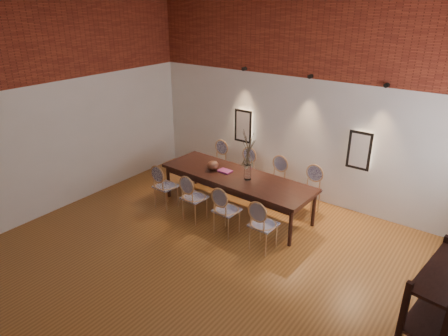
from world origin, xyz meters
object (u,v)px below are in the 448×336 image
Objects in this scene: chair_near_c at (227,210)px; chair_near_d at (264,224)px; book at (225,171)px; dining_table at (236,193)px; chair_near_a at (166,186)px; vase at (248,172)px; chair_far_a at (216,163)px; chair_near_b at (194,197)px; bowl at (213,165)px; chair_far_b at (244,171)px; chair_far_c at (274,181)px; chair_far_d at (308,192)px.

chair_near_c is 1.00× the size of chair_near_d.
dining_table is at bearing -5.59° from book.
vase reaches higher than chair_near_a.
chair_near_b is at bearing 116.50° from chair_far_a.
bowl is at bearing 142.06° from chair_near_c.
chair_far_b is (-0.71, 1.59, 0.00)m from chair_near_c.
chair_near_b is 1.74m from chair_far_c.
chair_far_c is 0.78m from chair_far_d.
dining_table is 0.59m from vase.
chair_near_d is 1.56m from chair_far_d.
book is (-0.64, 0.82, 0.30)m from chair_near_c.
dining_table is 3.31× the size of chair_far_c.
chair_far_b is at bearing 90.00° from chair_near_b.
book is at bearing 42.12° from chair_near_a.
bowl is at bearing -179.11° from vase.
vase is at bearing 130.06° from chair_far_b.
chair_far_a and chair_far_b have the same top height.
dining_table is 3.31× the size of chair_far_a.
chair_near_b is 1.00× the size of chair_far_b.
vase is (1.40, -0.84, 0.43)m from chair_far_a.
chair_near_c is at bearing -0.00° from chair_near_b.
book is (0.26, 0.05, -0.07)m from bowl.
chair_near_c is (0.35, -0.80, 0.09)m from dining_table.
chair_far_a is at bearing 146.23° from dining_table.
chair_far_a is at bearing 0.00° from chair_far_b.
chair_near_c is 0.90m from vase.
chair_near_d is 1.27m from vase.
chair_far_a is at bearing 0.00° from chair_far_d.
chair_near_c is 3.13× the size of vase.
chair_near_c is 1.08m from book.
chair_far_d is at bearing 33.77° from dining_table.
chair_near_d is (1.55, -0.07, 0.00)m from chair_near_b.
dining_table is 3.31× the size of chair_near_c.
book is at bearing 175.83° from vase.
chair_near_c and chair_far_b have the same top height.
chair_near_d is 1.00× the size of chair_far_b.
chair_far_c reaches higher than bowl.
chair_near_b is 1.74m from chair_far_a.
vase is (-0.09, 0.78, 0.43)m from chair_near_c.
chair_near_a is at bearing -132.93° from bowl.
chair_near_b is 2.20m from chair_far_d.
chair_near_b is (-0.42, -0.76, 0.09)m from dining_table.
chair_near_d is 1.74m from chair_far_c.
chair_near_c is 1.00× the size of chair_far_b.
chair_near_a is at bearing -180.00° from chair_near_b.
chair_far_a is 1.00× the size of chair_far_c.
chair_near_b is 0.85m from book.
vase is 1.15× the size of book.
chair_near_b is 1.00× the size of chair_far_d.
chair_far_a is at bearing 124.09° from bowl.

